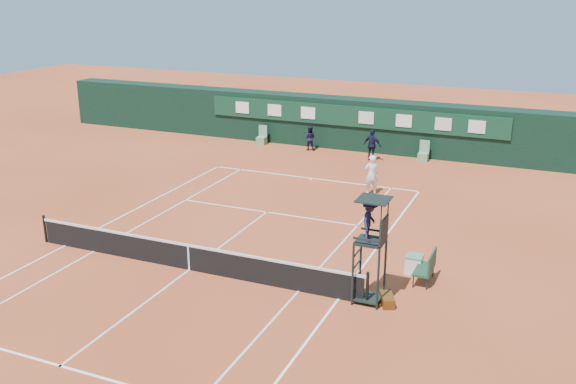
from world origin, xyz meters
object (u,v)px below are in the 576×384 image
Objects in this scene: player_bench at (427,266)px; cooler at (414,264)px; tennis_net at (189,257)px; umpire_chair at (371,228)px; player at (372,175)px.

player_bench reaches higher than cooler.
tennis_net is 20.00× the size of cooler.
umpire_chair is (6.37, 0.21, 1.95)m from tennis_net.
umpire_chair reaches higher than player.
umpire_chair is 5.30× the size of cooler.
player is (-2.92, 10.45, -1.51)m from umpire_chair.
tennis_net is at bearing -178.15° from umpire_chair.
cooler is at bearing 133.08° from player_bench.
player reaches higher than cooler.
umpire_chair is 3.12m from player_bench.
umpire_chair is at bearing -108.20° from cooler.
tennis_net reaches higher than cooler.
player is at bearing 115.95° from cooler.
player is at bearing 105.61° from umpire_chair.
player is at bearing 117.40° from player_bench.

